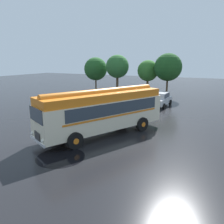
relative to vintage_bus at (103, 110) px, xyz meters
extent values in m
plane|color=black|center=(-0.91, -0.29, -1.89)|extent=(120.00, 120.00, 0.00)
cube|color=beige|center=(0.00, 0.01, -0.29)|extent=(6.58, 10.10, 2.10)
cube|color=orange|center=(0.00, 0.01, 1.04)|extent=(6.31, 9.83, 0.56)
cylinder|color=orange|center=(0.00, 0.01, 1.30)|extent=(4.65, 8.82, 0.60)
cube|color=#2D3842|center=(1.28, -0.27, 0.28)|extent=(3.49, 7.23, 0.84)
cube|color=#2D3842|center=(-1.01, 0.83, 0.28)|extent=(3.49, 7.23, 0.84)
cube|color=orange|center=(1.23, -0.36, -0.26)|extent=(3.57, 7.41, 0.12)
cube|color=orange|center=(-1.05, 0.74, -0.26)|extent=(3.57, 7.41, 0.12)
cube|color=#2D3842|center=(-2.16, -4.51, 0.38)|extent=(2.00, 0.98, 0.88)
cube|color=black|center=(-2.17, -4.52, -0.99)|extent=(0.84, 0.44, 0.56)
cube|color=silver|center=(-2.18, -4.53, -1.32)|extent=(2.18, 1.12, 0.16)
sphere|color=white|center=(-1.36, -4.91, -1.02)|extent=(0.22, 0.22, 0.22)
sphere|color=white|center=(-2.98, -4.14, -1.02)|extent=(0.22, 0.22, 0.22)
cylinder|color=black|center=(-0.16, -3.35, -1.34)|extent=(0.73, 1.11, 1.10)
cylinder|color=orange|center=(-0.16, -3.35, -1.34)|extent=(0.46, 0.49, 0.39)
cylinder|color=black|center=(-2.51, -2.22, -1.34)|extent=(0.73, 1.11, 1.10)
cylinder|color=orange|center=(-2.51, -2.22, -1.34)|extent=(0.46, 0.49, 0.39)
cylinder|color=black|center=(2.43, 2.06, -1.34)|extent=(0.73, 1.11, 1.10)
cylinder|color=orange|center=(2.43, 2.06, -1.34)|extent=(0.46, 0.49, 0.39)
cylinder|color=black|center=(0.09, 3.19, -1.34)|extent=(0.73, 1.11, 1.10)
cylinder|color=orange|center=(0.09, 3.19, -1.34)|extent=(0.46, 0.49, 0.39)
cube|color=navy|center=(-4.35, 12.37, -1.22)|extent=(1.98, 4.31, 0.70)
cube|color=navy|center=(-4.36, 12.52, -0.55)|extent=(1.64, 2.28, 0.64)
cube|color=#2D3842|center=(-3.60, 12.58, -0.55)|extent=(0.16, 1.93, 0.50)
cube|color=#2D3842|center=(-5.11, 12.47, -0.55)|extent=(0.16, 1.93, 0.50)
cylinder|color=black|center=(-3.38, 11.14, -1.57)|extent=(0.24, 0.65, 0.64)
cylinder|color=black|center=(-5.14, 11.02, -1.57)|extent=(0.24, 0.65, 0.64)
cylinder|color=black|center=(-3.56, 13.73, -1.57)|extent=(0.24, 0.65, 0.64)
cylinder|color=black|center=(-5.31, 13.61, -1.57)|extent=(0.24, 0.65, 0.64)
cube|color=#144C28|center=(-1.53, 12.00, -1.22)|extent=(2.20, 4.38, 0.70)
cube|color=#144C28|center=(-1.54, 12.15, -0.55)|extent=(1.75, 2.35, 0.64)
cube|color=#2D3842|center=(-0.79, 12.24, -0.55)|extent=(0.26, 1.92, 0.50)
cube|color=#2D3842|center=(-2.30, 12.06, -0.55)|extent=(0.26, 1.92, 0.50)
cylinder|color=black|center=(-0.49, 10.82, -1.57)|extent=(0.28, 0.66, 0.64)
cylinder|color=black|center=(-2.24, 10.60, -1.57)|extent=(0.28, 0.66, 0.64)
cylinder|color=black|center=(-0.81, 13.40, -1.57)|extent=(0.28, 0.66, 0.64)
cylinder|color=black|center=(-2.56, 13.19, -1.57)|extent=(0.28, 0.66, 0.64)
cube|color=#B7BABF|center=(1.26, 12.18, -1.22)|extent=(1.98, 4.31, 0.70)
cube|color=#B7BABF|center=(1.27, 12.33, -0.55)|extent=(1.64, 2.28, 0.64)
cube|color=#2D3842|center=(2.02, 12.28, -0.55)|extent=(0.16, 1.93, 0.50)
cube|color=#2D3842|center=(0.51, 12.39, -0.55)|extent=(0.16, 1.93, 0.50)
cylinder|color=black|center=(2.04, 10.82, -1.57)|extent=(0.24, 0.65, 0.64)
cylinder|color=black|center=(0.29, 10.95, -1.57)|extent=(0.24, 0.65, 0.64)
cylinder|color=black|center=(2.22, 13.42, -1.57)|extent=(0.24, 0.65, 0.64)
cylinder|color=black|center=(0.47, 13.54, -1.57)|extent=(0.24, 0.65, 0.64)
cylinder|color=#4C3823|center=(-12.38, 19.72, -0.67)|extent=(0.25, 0.25, 2.46)
sphere|color=#235623|center=(-12.38, 19.72, 2.07)|extent=(4.01, 4.01, 4.01)
sphere|color=#235623|center=(-12.17, 20.05, 2.02)|extent=(2.90, 2.90, 2.90)
cylinder|color=#4C3823|center=(-7.63, 18.64, -0.35)|extent=(0.39, 0.39, 3.09)
sphere|color=#2D662D|center=(-7.63, 18.64, 2.59)|extent=(3.72, 3.72, 3.72)
sphere|color=#2D662D|center=(-7.65, 18.58, 2.47)|extent=(2.29, 2.29, 2.29)
cylinder|color=#4C3823|center=(-2.78, 19.54, -0.57)|extent=(0.35, 0.35, 2.65)
sphere|color=#336B28|center=(-2.78, 19.54, 1.98)|extent=(3.27, 3.27, 3.27)
sphere|color=#336B28|center=(-2.65, 19.70, 2.15)|extent=(2.50, 2.50, 2.50)
cylinder|color=#4C3823|center=(0.52, 18.62, -0.40)|extent=(0.27, 0.27, 2.99)
sphere|color=#1E4C1E|center=(0.52, 18.62, 2.59)|extent=(4.00, 4.00, 4.00)
sphere|color=#1E4C1E|center=(0.64, 18.48, 2.93)|extent=(2.56, 2.56, 2.56)
cylinder|color=black|center=(-0.22, -4.73, -1.89)|extent=(2.84, 2.84, 0.01)
camera|label=1|loc=(7.76, -13.91, 3.65)|focal=35.00mm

